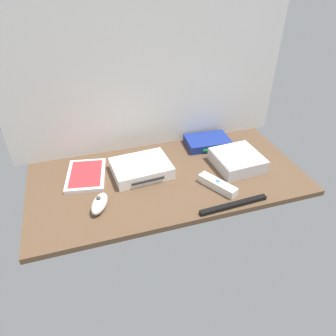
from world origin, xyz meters
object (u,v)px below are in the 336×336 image
object	(u,v)px
game_console	(141,168)
network_router	(207,142)
remote_wand	(217,185)
sensor_bar	(234,205)
mini_computer	(237,160)
game_case	(86,175)
remote_nunchuk	(100,203)

from	to	relation	value
game_console	network_router	xyz separation A→B (cm)	(31.44, 11.16, -0.50)
network_router	remote_wand	size ratio (longest dim) A/B	1.27
remote_wand	sensor_bar	xyz separation A→B (cm)	(1.17, -10.30, -0.81)
mini_computer	game_case	distance (cm)	57.31
game_console	sensor_bar	size ratio (longest dim) A/B	0.92
game_case	game_console	bearing A→B (deg)	-0.48
game_case	remote_wand	world-z (taller)	remote_wand
game_console	remote_nunchuk	distance (cm)	22.87
remote_nunchuk	sensor_bar	world-z (taller)	remote_nunchuk
network_router	sensor_bar	world-z (taller)	network_router
game_case	remote_wand	xyz separation A→B (cm)	(43.41, -20.51, 0.75)
mini_computer	game_case	bearing A→B (deg)	169.92
mini_computer	game_console	bearing A→B (deg)	170.23
remote_nunchuk	sensor_bar	xyz separation A→B (cm)	(41.84, -12.12, -1.34)
network_router	remote_wand	world-z (taller)	same
network_router	sensor_bar	xyz separation A→B (cm)	(-6.94, -38.20, -1.00)
mini_computer	remote_wand	world-z (taller)	mini_computer
remote_wand	sensor_bar	distance (cm)	10.39
network_router	mini_computer	bearing A→B (deg)	-70.87
game_case	remote_wand	bearing A→B (deg)	-15.14
game_case	network_router	size ratio (longest dim) A/B	1.13
network_router	remote_nunchuk	distance (cm)	55.31
game_case	remote_wand	size ratio (longest dim) A/B	1.43
mini_computer	remote_wand	distance (cm)	16.73
sensor_bar	network_router	bearing A→B (deg)	76.96
mini_computer	network_router	size ratio (longest dim) A/B	0.96
game_console	game_case	xyz separation A→B (cm)	(-20.07, 3.77, -1.44)
network_router	game_case	bearing A→B (deg)	-168.38
network_router	game_console	bearing A→B (deg)	-157.00
game_case	sensor_bar	xyz separation A→B (cm)	(44.57, -30.81, -0.06)
game_case	network_router	distance (cm)	52.05
remote_nunchuk	sensor_bar	distance (cm)	43.58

